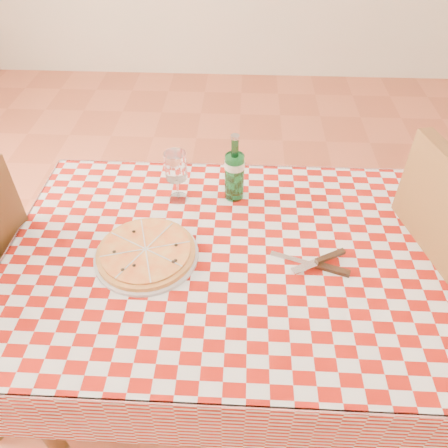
% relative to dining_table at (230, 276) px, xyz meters
% --- Properties ---
extents(dining_table, '(1.20, 0.80, 0.75)m').
position_rel_dining_table_xyz_m(dining_table, '(0.00, 0.00, 0.00)').
color(dining_table, brown).
rests_on(dining_table, ground).
extents(tablecloth, '(1.30, 0.90, 0.01)m').
position_rel_dining_table_xyz_m(tablecloth, '(0.00, 0.00, 0.09)').
color(tablecloth, '#9A1209').
rests_on(tablecloth, dining_table).
extents(pizza_plate, '(0.37, 0.37, 0.04)m').
position_rel_dining_table_xyz_m(pizza_plate, '(-0.24, -0.02, 0.12)').
color(pizza_plate, '#C28040').
rests_on(pizza_plate, tablecloth).
extents(water_bottle, '(0.07, 0.07, 0.23)m').
position_rel_dining_table_xyz_m(water_bottle, '(0.00, 0.27, 0.21)').
color(water_bottle, '#19672D').
rests_on(water_bottle, tablecloth).
extents(wine_glass, '(0.08, 0.08, 0.18)m').
position_rel_dining_table_xyz_m(wine_glass, '(-0.18, 0.24, 0.19)').
color(wine_glass, white).
rests_on(wine_glass, tablecloth).
extents(cutlery, '(0.27, 0.24, 0.03)m').
position_rel_dining_table_xyz_m(cutlery, '(0.24, -0.04, 0.11)').
color(cutlery, silver).
rests_on(cutlery, tablecloth).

